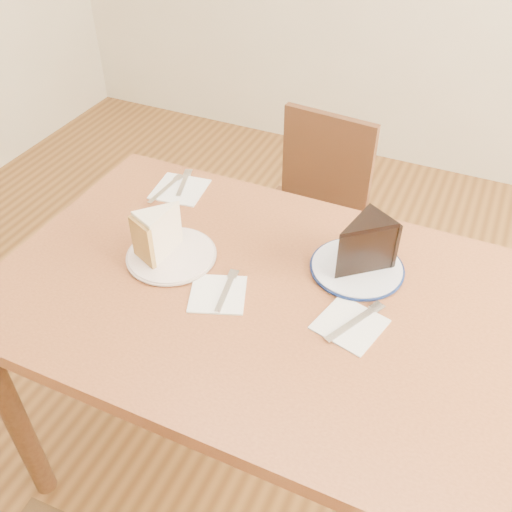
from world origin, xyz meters
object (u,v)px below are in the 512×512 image
object	(u,v)px
chocolate_cake	(359,248)
table	(253,318)
chair_far	(309,220)
carrot_cake	(163,232)
plate_cream	(172,255)
plate_navy	(357,268)

from	to	relation	value
chocolate_cake	table	bearing A→B (deg)	68.21
table	chair_far	size ratio (longest dim) A/B	1.50
table	carrot_cake	world-z (taller)	carrot_cake
table	chocolate_cake	distance (m)	0.31
chair_far	plate_cream	world-z (taller)	chair_far
table	chair_far	xyz separation A→B (m)	(-0.10, 0.69, -0.21)
carrot_cake	chocolate_cake	bearing A→B (deg)	39.86
table	plate_navy	xyz separation A→B (m)	(0.20, 0.16, 0.10)
carrot_cake	chair_far	bearing A→B (deg)	101.05
table	plate_cream	size ratio (longest dim) A/B	5.67
plate_navy	carrot_cake	size ratio (longest dim) A/B	1.95
chair_far	chocolate_cake	xyz separation A→B (m)	(0.30, -0.54, 0.38)
chair_far	plate_navy	size ratio (longest dim) A/B	3.71
carrot_cake	chocolate_cake	world-z (taller)	chocolate_cake
plate_cream	plate_navy	size ratio (longest dim) A/B	0.98
plate_cream	plate_navy	distance (m)	0.45
chair_far	carrot_cake	size ratio (longest dim) A/B	7.22
chocolate_cake	plate_navy	bearing A→B (deg)	-68.32
plate_navy	table	bearing A→B (deg)	-141.18
plate_cream	chocolate_cake	world-z (taller)	chocolate_cake
table	chocolate_cake	xyz separation A→B (m)	(0.20, 0.16, 0.17)
carrot_cake	chocolate_cake	size ratio (longest dim) A/B	0.81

